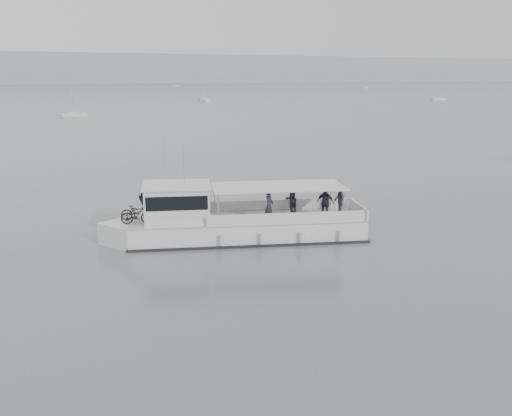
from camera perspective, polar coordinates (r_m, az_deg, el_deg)
name	(u,v)px	position (r m, az deg, el deg)	size (l,w,h in m)	color
ground	(261,232)	(31.24, 0.53, -2.37)	(1400.00, 1400.00, 0.00)	slate
tour_boat	(224,222)	(29.55, -3.18, -1.41)	(13.58, 6.88, 5.75)	silver
moored_fleet	(57,97)	(224.28, -19.31, 10.42)	(411.37, 363.75, 10.89)	silver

